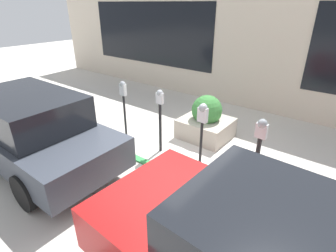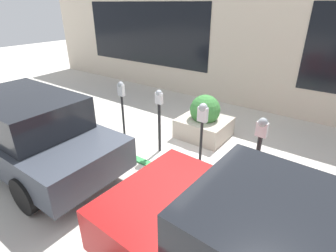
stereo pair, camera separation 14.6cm
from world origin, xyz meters
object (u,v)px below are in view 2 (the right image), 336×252
Objects in this scene: parking_meter_nearest at (260,142)px; parked_car_middle at (25,129)px; parking_meter_second at (202,120)px; planter_box at (204,121)px; parking_meter_middle at (159,111)px; parking_meter_fourth at (122,98)px.

parking_meter_nearest is 4.58m from parked_car_middle.
parking_meter_second is at bearing 2.30° from parking_meter_nearest.
parking_meter_second is at bearing 116.10° from planter_box.
parking_meter_middle is at bearing 0.41° from parking_meter_nearest.
parked_car_middle is at bearing 46.48° from parking_meter_middle.
parking_meter_fourth is at bearing -0.03° from parking_meter_second.
parking_meter_nearest is 0.30× the size of parked_car_middle.
parking_meter_middle is at bearing -1.54° from parking_meter_second.
parked_car_middle is at bearing 68.09° from parking_meter_fourth.
parking_meter_fourth is (1.11, 0.03, 0.08)m from parking_meter_middle.
parking_meter_middle is at bearing -178.56° from parking_meter_fourth.
parking_meter_nearest is 2.20m from planter_box.
parking_meter_middle is 1.00× the size of parking_meter_fourth.
parking_meter_second is at bearing 179.97° from parking_meter_fourth.
parking_meter_nearest is at bearing 144.75° from planter_box.
parking_meter_middle reaches higher than planter_box.
parked_car_middle reaches higher than parking_meter_fourth.
parking_meter_middle and parking_meter_fourth have the same top height.
planter_box is (1.75, -1.23, -0.50)m from parking_meter_nearest.
parking_meter_nearest is 1.16× the size of planter_box.
parking_meter_middle reaches higher than parking_meter_nearest.
parking_meter_second reaches higher than parking_meter_nearest.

